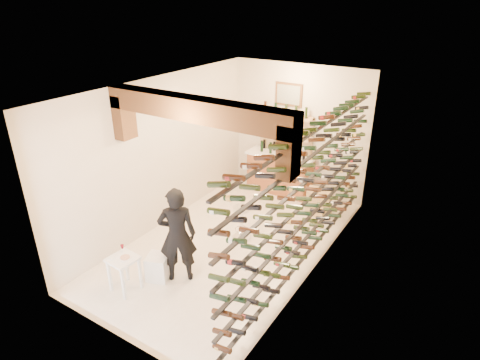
% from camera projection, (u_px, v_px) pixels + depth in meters
% --- Properties ---
extents(ground, '(6.00, 6.00, 0.00)m').
position_uv_depth(ground, '(232.00, 243.00, 8.36)').
color(ground, white).
rests_on(ground, ground).
extents(room_shell, '(3.52, 6.02, 3.21)m').
position_uv_depth(room_shell, '(223.00, 142.00, 7.22)').
color(room_shell, beige).
rests_on(room_shell, ground).
extents(wine_rack, '(0.32, 5.70, 2.56)m').
position_uv_depth(wine_rack, '(306.00, 193.00, 6.97)').
color(wine_rack, black).
rests_on(wine_rack, ground).
extents(back_counter, '(1.70, 0.62, 1.29)m').
position_uv_depth(back_counter, '(279.00, 172.00, 10.31)').
color(back_counter, '#9B5530').
rests_on(back_counter, ground).
extents(back_shelving, '(1.40, 0.31, 2.73)m').
position_uv_depth(back_shelving, '(285.00, 146.00, 10.23)').
color(back_shelving, tan).
rests_on(back_shelving, ground).
extents(tasting_table, '(0.48, 0.48, 0.79)m').
position_uv_depth(tasting_table, '(123.00, 264.00, 6.83)').
color(tasting_table, white).
rests_on(tasting_table, ground).
extents(white_stool, '(0.47, 0.47, 0.46)m').
position_uv_depth(white_stool, '(158.00, 267.00, 7.24)').
color(white_stool, white).
rests_on(white_stool, ground).
extents(person, '(0.78, 0.74, 1.78)m').
position_uv_depth(person, '(177.00, 235.00, 6.97)').
color(person, black).
rests_on(person, ground).
extents(chrome_barstool, '(0.37, 0.37, 0.72)m').
position_uv_depth(chrome_barstool, '(241.00, 220.00, 8.35)').
color(chrome_barstool, silver).
rests_on(chrome_barstool, ground).
extents(crate_lower, '(0.59, 0.48, 0.31)m').
position_uv_depth(crate_lower, '(318.00, 208.00, 9.39)').
color(crate_lower, tan).
rests_on(crate_lower, ground).
extents(crate_upper, '(0.59, 0.46, 0.31)m').
position_uv_depth(crate_upper, '(319.00, 196.00, 9.26)').
color(crate_upper, tan).
rests_on(crate_upper, crate_lower).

